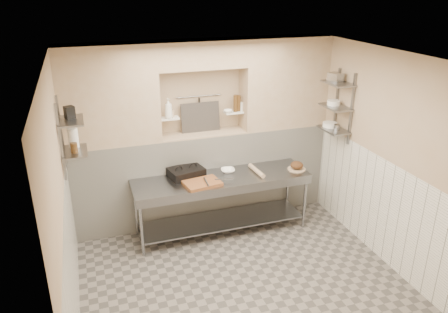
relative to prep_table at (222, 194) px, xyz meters
name	(u,v)px	position (x,y,z in m)	size (l,w,h in m)	color
floor	(241,282)	(-0.12, -1.18, -0.69)	(4.00, 3.90, 0.10)	slate
ceiling	(246,55)	(-0.12, -1.18, 2.21)	(4.00, 3.90, 0.10)	silver
wall_left	(57,207)	(-2.17, -1.18, 0.76)	(0.10, 3.90, 2.80)	tan
wall_right	(390,159)	(1.93, -1.18, 0.76)	(0.10, 3.90, 2.80)	tan
wall_back	(198,129)	(-0.12, 0.82, 0.76)	(4.00, 0.10, 2.80)	tan
wall_front	(336,286)	(-0.12, -3.18, 0.76)	(4.00, 0.10, 2.80)	tan
backwall_lower	(203,176)	(-0.12, 0.57, 0.06)	(4.00, 0.40, 1.40)	white
alcove_sill	(203,134)	(-0.12, 0.57, 0.77)	(1.30, 0.40, 0.02)	tan
backwall_pillar_left	(109,96)	(-1.45, 0.57, 1.46)	(1.35, 0.40, 1.40)	tan
backwall_pillar_right	(284,83)	(1.20, 0.57, 1.46)	(1.35, 0.40, 1.40)	tan
backwall_header	(201,54)	(-0.12, 0.57, 1.96)	(1.30, 0.40, 0.40)	tan
wainscot_left	(72,263)	(-2.11, -1.18, 0.06)	(0.02, 3.90, 1.40)	white
wainscot_right	(379,207)	(1.87, -1.18, 0.06)	(0.02, 3.90, 1.40)	white
alcove_shelf_left	(169,118)	(-0.62, 0.57, 1.06)	(0.28, 0.16, 0.03)	white
alcove_shelf_right	(234,112)	(0.38, 0.57, 1.06)	(0.28, 0.16, 0.03)	white
utensil_rail	(199,96)	(-0.12, 0.74, 1.31)	(0.02, 0.02, 0.70)	gray
hanging_steel	(199,107)	(-0.12, 0.72, 1.14)	(0.02, 0.02, 0.30)	black
splash_panel	(200,117)	(-0.12, 0.67, 1.00)	(0.60, 0.02, 0.45)	#383330
shelf_rail_left_a	(61,133)	(-2.10, 0.07, 1.16)	(0.03, 0.03, 0.95)	slate
shelf_rail_left_b	(61,143)	(-2.10, -0.33, 1.16)	(0.03, 0.03, 0.95)	slate
wall_shelf_left_lower	(75,152)	(-1.96, -0.13, 0.96)	(0.30, 0.50, 0.03)	slate
wall_shelf_left_upper	(71,121)	(-1.96, -0.13, 1.36)	(0.30, 0.50, 0.03)	slate
shelf_rail_right_a	(336,103)	(1.85, 0.07, 1.21)	(0.03, 0.03, 1.05)	slate
shelf_rail_right_b	(352,110)	(1.85, -0.33, 1.21)	(0.03, 0.03, 1.05)	slate
wall_shelf_right_lower	(334,130)	(1.72, -0.13, 0.86)	(0.30, 0.50, 0.03)	slate
wall_shelf_right_mid	(336,107)	(1.72, -0.13, 1.21)	(0.30, 0.50, 0.03)	slate
wall_shelf_right_upper	(338,83)	(1.72, -0.13, 1.56)	(0.30, 0.50, 0.03)	slate
prep_table	(222,194)	(0.00, 0.00, 0.00)	(2.60, 0.70, 0.90)	gray
panini_press	(186,172)	(-0.48, 0.20, 0.32)	(0.55, 0.45, 0.13)	black
cutting_board	(202,183)	(-0.34, -0.14, 0.28)	(0.50, 0.35, 0.04)	brown
knife_blade	(224,179)	(-0.02, -0.15, 0.31)	(0.26, 0.03, 0.01)	gray
tongs	(206,182)	(-0.29, -0.18, 0.31)	(0.02, 0.02, 0.27)	gray
mixing_bowl	(228,171)	(0.15, 0.16, 0.28)	(0.20, 0.20, 0.05)	white
rolling_pin	(256,171)	(0.55, 0.00, 0.29)	(0.07, 0.07, 0.45)	tan
bread_board	(297,169)	(1.17, -0.08, 0.27)	(0.27, 0.27, 0.02)	tan
bread_loaf	(297,165)	(1.17, -0.08, 0.33)	(0.19, 0.19, 0.11)	#4C2D19
bottle_soap	(168,108)	(-0.64, 0.53, 1.22)	(0.11, 0.11, 0.29)	white
jar_alcove	(171,113)	(-0.59, 0.59, 1.12)	(0.07, 0.07, 0.11)	tan
bowl_alcove	(228,111)	(0.28, 0.53, 1.09)	(0.13, 0.13, 0.04)	white
condiment_a	(238,103)	(0.45, 0.57, 1.19)	(0.07, 0.07, 0.25)	#452C13
condiment_b	(235,103)	(0.40, 0.55, 1.20)	(0.06, 0.06, 0.26)	#452C13
condiment_c	(241,106)	(0.50, 0.60, 1.13)	(0.07, 0.07, 0.13)	white
jug_left	(73,138)	(-1.96, 0.01, 1.10)	(0.13, 0.13, 0.25)	white
jar_left	(74,148)	(-1.96, -0.20, 1.03)	(0.08, 0.08, 0.13)	#452C13
box_left_upper	(70,112)	(-1.96, -0.08, 1.45)	(0.11, 0.11, 0.15)	black
bowl_right	(330,125)	(1.72, -0.02, 0.90)	(0.22, 0.22, 0.06)	white
canister_right	(337,128)	(1.72, -0.21, 0.91)	(0.09, 0.09, 0.09)	gray
bowl_right_mid	(334,103)	(1.72, -0.06, 1.25)	(0.19, 0.19, 0.07)	white
basket_right	(336,77)	(1.72, -0.05, 1.63)	(0.16, 0.19, 0.12)	gray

